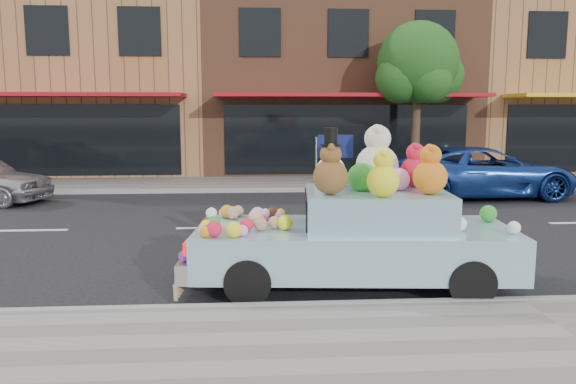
{
  "coord_description": "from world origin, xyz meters",
  "views": [
    {
      "loc": [
        -3.34,
        -11.49,
        2.46
      ],
      "look_at": [
        -2.81,
        -3.4,
        1.25
      ],
      "focal_mm": 35.0,
      "sensor_mm": 36.0,
      "label": 1
    }
  ],
  "objects": [
    {
      "name": "storefront_right",
      "position": [
        10.0,
        11.97,
        3.64
      ],
      "size": [
        10.0,
        9.8,
        7.3
      ],
      "color": "#9B6641",
      "rests_on": "ground"
    },
    {
      "name": "ground",
      "position": [
        0.0,
        0.0,
        0.0
      ],
      "size": [
        120.0,
        120.0,
        0.0
      ],
      "primitive_type": "plane",
      "color": "black",
      "rests_on": "ground"
    },
    {
      "name": "far_sidewalk",
      "position": [
        0.0,
        6.5,
        0.06
      ],
      "size": [
        60.0,
        3.0,
        0.12
      ],
      "primitive_type": "cube",
      "color": "gray",
      "rests_on": "ground"
    },
    {
      "name": "near_kerb",
      "position": [
        0.0,
        -5.0,
        0.07
      ],
      "size": [
        60.0,
        0.12,
        0.13
      ],
      "primitive_type": "cube",
      "color": "gray",
      "rests_on": "ground"
    },
    {
      "name": "street_tree",
      "position": [
        2.03,
        6.55,
        3.69
      ],
      "size": [
        3.0,
        2.7,
        5.22
      ],
      "color": "#38281C",
      "rests_on": "ground"
    },
    {
      "name": "car_blue",
      "position": [
        3.1,
        3.64,
        0.71
      ],
      "size": [
        5.17,
        2.54,
        1.41
      ],
      "primitive_type": "imported",
      "rotation": [
        0.0,
        0.0,
        1.61
      ],
      "color": "navy",
      "rests_on": "ground"
    },
    {
      "name": "storefront_left",
      "position": [
        -10.0,
        11.97,
        3.64
      ],
      "size": [
        10.0,
        9.8,
        7.3
      ],
      "color": "#9B6641",
      "rests_on": "ground"
    },
    {
      "name": "far_kerb",
      "position": [
        0.0,
        5.0,
        0.07
      ],
      "size": [
        60.0,
        0.12,
        0.13
      ],
      "primitive_type": "cube",
      "color": "gray",
      "rests_on": "ground"
    },
    {
      "name": "storefront_mid",
      "position": [
        0.0,
        11.97,
        3.64
      ],
      "size": [
        10.0,
        9.8,
        7.3
      ],
      "color": "brown",
      "rests_on": "ground"
    },
    {
      "name": "art_car",
      "position": [
        -1.9,
        -4.0,
        0.8
      ],
      "size": [
        4.61,
        2.09,
        2.24
      ],
      "rotation": [
        0.0,
        0.0,
        -0.08
      ],
      "color": "black",
      "rests_on": "ground"
    }
  ]
}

